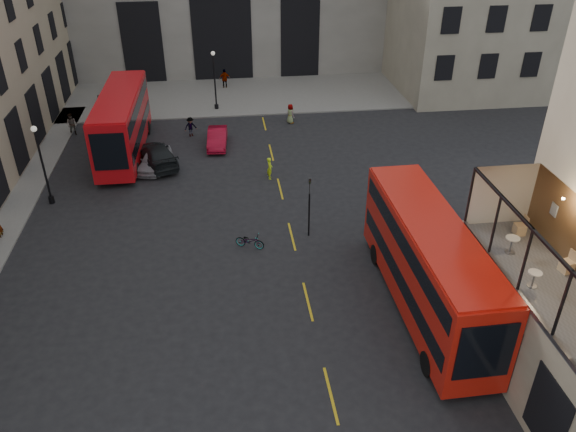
{
  "coord_description": "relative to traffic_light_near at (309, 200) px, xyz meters",
  "views": [
    {
      "loc": [
        -5.76,
        -15.54,
        18.1
      ],
      "look_at": [
        -2.56,
        9.41,
        3.0
      ],
      "focal_mm": 35.0,
      "sensor_mm": 36.0,
      "label": 1
    }
  ],
  "objects": [
    {
      "name": "pedestrian_d",
      "position": [
        1.27,
        17.92,
        -1.58
      ],
      "size": [
        0.88,
        0.98,
        1.68
      ],
      "primitive_type": "imported",
      "rotation": [
        0.0,
        0.0,
        2.1
      ],
      "color": "gray",
      "rests_on": "ground"
    },
    {
      "name": "traffic_light_near",
      "position": [
        0.0,
        0.0,
        0.0
      ],
      "size": [
        0.16,
        0.2,
        3.8
      ],
      "color": "black",
      "rests_on": "ground"
    },
    {
      "name": "bus_near",
      "position": [
        4.5,
        -7.09,
        0.3
      ],
      "size": [
        2.92,
        12.16,
        4.84
      ],
      "color": "red",
      "rests_on": "ground"
    },
    {
      "name": "cafe_table_far",
      "position": [
        7.01,
        -9.38,
        2.66
      ],
      "size": [
        0.59,
        0.59,
        0.73
      ],
      "color": "beige",
      "rests_on": "cafe_floor"
    },
    {
      "name": "car_a",
      "position": [
        -9.68,
        10.29,
        -1.72
      ],
      "size": [
        2.65,
        4.4,
        1.4
      ],
      "primitive_type": "imported",
      "rotation": [
        0.0,
        0.0,
        -0.26
      ],
      "color": "#919298",
      "rests_on": "ground"
    },
    {
      "name": "bicycle",
      "position": [
        -3.53,
        -0.83,
        -1.98
      ],
      "size": [
        1.8,
        1.23,
        0.9
      ],
      "primitive_type": "imported",
      "rotation": [
        0.0,
        0.0,
        1.16
      ],
      "color": "gray",
      "rests_on": "ground"
    },
    {
      "name": "pedestrian_c",
      "position": [
        -4.02,
        28.0,
        -1.44
      ],
      "size": [
        1.17,
        0.52,
        1.97
      ],
      "primitive_type": "imported",
      "rotation": [
        0.0,
        0.0,
        3.17
      ],
      "color": "gray",
      "rests_on": "ground"
    },
    {
      "name": "street_lamp_a",
      "position": [
        -16.0,
        6.0,
        -0.03
      ],
      "size": [
        0.36,
        0.36,
        5.33
      ],
      "color": "black",
      "rests_on": "ground"
    },
    {
      "name": "car_c",
      "position": [
        -9.54,
        10.94,
        -1.65
      ],
      "size": [
        3.86,
        5.79,
        1.56
      ],
      "primitive_type": "imported",
      "rotation": [
        0.0,
        0.0,
        3.49
      ],
      "color": "black",
      "rests_on": "ground"
    },
    {
      "name": "pedestrian_a",
      "position": [
        -16.83,
        17.58,
        -1.51
      ],
      "size": [
        1.01,
        0.86,
        1.83
      ],
      "primitive_type": "imported",
      "rotation": [
        0.0,
        0.0,
        -0.2
      ],
      "color": "gray",
      "rests_on": "ground"
    },
    {
      "name": "cafe_chair_c",
      "position": [
        8.62,
        -10.93,
        2.46
      ],
      "size": [
        0.54,
        0.54,
        0.93
      ],
      "color": "#DCB37F",
      "rests_on": "cafe_floor"
    },
    {
      "name": "traffic_light_far",
      "position": [
        -14.0,
        16.0,
        0.0
      ],
      "size": [
        0.16,
        0.2,
        3.8
      ],
      "color": "black",
      "rests_on": "ground"
    },
    {
      "name": "cyclist",
      "position": [
        -1.54,
        7.67,
        -1.63
      ],
      "size": [
        0.4,
        0.59,
        1.59
      ],
      "primitive_type": "imported",
      "rotation": [
        0.0,
        0.0,
        1.54
      ],
      "color": "#D3FF1A",
      "rests_on": "ground"
    },
    {
      "name": "host_frontage",
      "position": [
        7.5,
        -12.0,
        -0.17
      ],
      "size": [
        3.0,
        11.0,
        4.5
      ],
      "primitive_type": "cube",
      "color": "tan",
      "rests_on": "ground"
    },
    {
      "name": "street_lamp_b",
      "position": [
        -5.0,
        22.0,
        -0.03
      ],
      "size": [
        0.36,
        0.36,
        5.33
      ],
      "color": "black",
      "rests_on": "ground"
    },
    {
      "name": "bus_far",
      "position": [
        -12.03,
        13.25,
        0.24
      ],
      "size": [
        2.88,
        11.92,
        4.74
      ],
      "color": "red",
      "rests_on": "ground"
    },
    {
      "name": "cafe_table_mid",
      "position": [
        6.79,
        -11.66,
        2.61
      ],
      "size": [
        0.53,
        0.53,
        0.66
      ],
      "color": "silver",
      "rests_on": "cafe_floor"
    },
    {
      "name": "cafe_chair_d",
      "position": [
        8.08,
        -8.07,
        2.45
      ],
      "size": [
        0.47,
        0.47,
        0.91
      ],
      "color": "tan",
      "rests_on": "cafe_floor"
    },
    {
      "name": "ground",
      "position": [
        1.0,
        -12.0,
        -2.42
      ],
      "size": [
        140.0,
        140.0,
        0.0
      ],
      "primitive_type": "plane",
      "color": "black",
      "rests_on": "ground"
    },
    {
      "name": "pavement_far",
      "position": [
        -5.0,
        26.0,
        -2.36
      ],
      "size": [
        40.0,
        12.0,
        0.12
      ],
      "primitive_type": "cube",
      "color": "slate",
      "rests_on": "ground"
    },
    {
      "name": "cafe_floor",
      "position": [
        7.5,
        -12.0,
        2.12
      ],
      "size": [
        3.0,
        10.0,
        0.1
      ],
      "primitive_type": "cube",
      "color": "slate",
      "rests_on": "host_frontage"
    },
    {
      "name": "car_b",
      "position": [
        -5.08,
        13.75,
        -1.74
      ],
      "size": [
        1.71,
        4.22,
        1.36
      ],
      "primitive_type": "imported",
      "rotation": [
        0.0,
        0.0,
        -0.07
      ],
      "color": "#A50A22",
      "rests_on": "ground"
    },
    {
      "name": "pedestrian_b",
      "position": [
        -7.19,
        16.1,
        -1.62
      ],
      "size": [
        1.19,
        0.94,
        1.61
      ],
      "primitive_type": "imported",
      "rotation": [
        0.0,
        0.0,
        0.38
      ],
      "color": "gray",
      "rests_on": "ground"
    }
  ]
}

